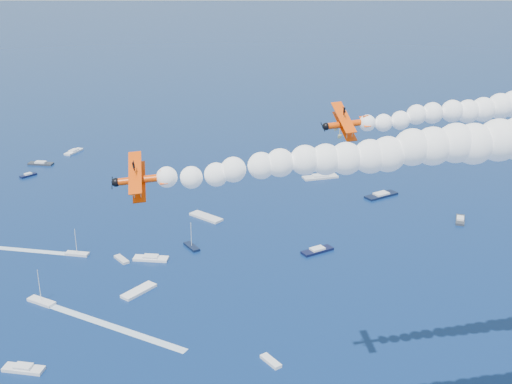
{
  "coord_description": "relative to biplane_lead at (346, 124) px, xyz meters",
  "views": [
    {
      "loc": [
        -3.67,
        -67.35,
        80.02
      ],
      "look_at": [
        -6.13,
        12.93,
        49.5
      ],
      "focal_mm": 45.7,
      "sensor_mm": 36.0,
      "label": 1
    }
  ],
  "objects": [
    {
      "name": "biplane_lead",
      "position": [
        0.0,
        0.0,
        0.0
      ],
      "size": [
        8.44,
        10.12,
        7.53
      ],
      "primitive_type": null,
      "rotation": [
        -0.36,
        0.07,
        3.35
      ],
      "color": "#FE4705"
    },
    {
      "name": "biplane_trail",
      "position": [
        -25.42,
        -22.94,
        -0.6
      ],
      "size": [
        7.42,
        9.06,
        7.13
      ],
      "primitive_type": null,
      "rotation": [
        -0.41,
        0.07,
        3.29
      ],
      "color": "#F14205"
    },
    {
      "name": "smoke_trail_trail",
      "position": [
        8.38,
        -17.73,
        2.04
      ],
      "size": [
        70.1,
        26.5,
        12.03
      ],
      "primitive_type": null,
      "rotation": [
        0.0,
        0.0,
        3.29
      ],
      "color": "white"
    },
    {
      "name": "spectator_boats",
      "position": [
        -15.04,
        78.94,
        -55.45
      ],
      "size": [
        214.84,
        170.94,
        0.7
      ],
      "color": "silver",
      "rests_on": "ground"
    }
  ]
}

